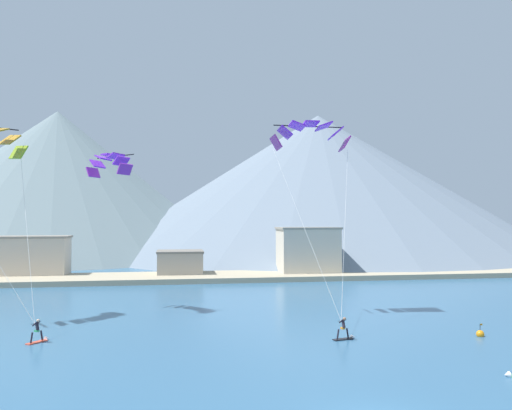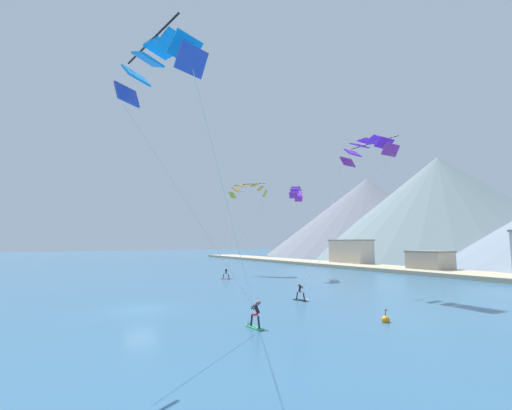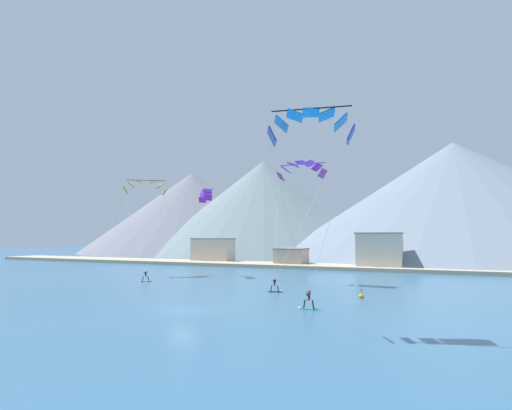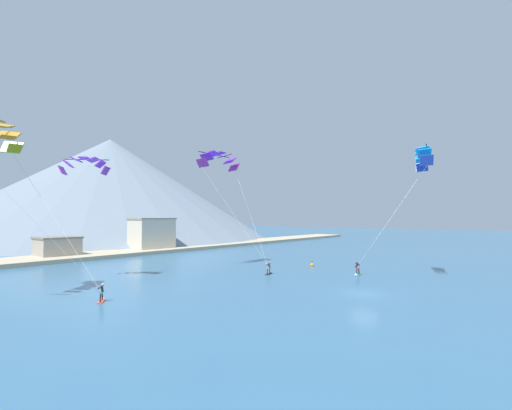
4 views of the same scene
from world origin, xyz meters
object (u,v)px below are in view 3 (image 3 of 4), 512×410
Objects in this scene: parafoil_kite_near_trail at (311,124)px; parafoil_kite_near_lead at (301,169)px; kitesurfer_near_trail at (307,303)px; kitesurfer_near_lead at (277,288)px; kitesurfer_mid_center at (147,278)px; race_marker_buoy at (361,297)px; parafoil_kite_mid_center at (146,185)px; parafoil_kite_distant_high_outer at (206,194)px.

parafoil_kite_near_lead is at bearing 108.49° from parafoil_kite_near_trail.
kitesurfer_near_trail is at bearing -71.93° from parafoil_kite_near_lead.
kitesurfer_near_lead is 1.06× the size of kitesurfer_mid_center.
kitesurfer_near_lead reaches higher than race_marker_buoy.
kitesurfer_mid_center is 17.71m from parafoil_kite_mid_center.
race_marker_buoy is (37.21, -10.70, -14.93)m from parafoil_kite_mid_center.
kitesurfer_near_trail is 0.12× the size of parafoil_kite_mid_center.
race_marker_buoy is (30.55, -3.26, -0.30)m from kitesurfer_mid_center.
parafoil_kite_near_lead reaches higher than kitesurfer_near_trail.
race_marker_buoy is (3.48, 8.51, -0.41)m from kitesurfer_near_trail.
parafoil_kite_near_trail is 40.05m from parafoil_kite_distant_high_outer.
parafoil_kite_distant_high_outer is at bearing 19.32° from parafoil_kite_mid_center.
kitesurfer_near_lead is at bearing -20.15° from parafoil_kite_mid_center.
kitesurfer_near_lead is 0.11× the size of parafoil_kite_near_lead.
parafoil_kite_distant_high_outer reaches higher than race_marker_buoy.
parafoil_kite_distant_high_outer is (-23.98, 22.63, 13.00)m from kitesurfer_near_trail.
parafoil_kite_mid_center is at bearing 159.85° from kitesurfer_near_lead.
parafoil_kite_near_lead is at bearing 108.07° from kitesurfer_near_trail.
parafoil_kite_near_lead is 21.21m from race_marker_buoy.
kitesurfer_near_trail is 25.09m from parafoil_kite_near_lead.
kitesurfer_mid_center reaches higher than kitesurfer_near_lead.
kitesurfer_near_lead is 9.80m from race_marker_buoy.
parafoil_kite_near_trail is 0.96× the size of parafoil_kite_mid_center.
parafoil_kite_near_trail is (8.90, -16.46, 14.21)m from kitesurfer_near_lead.
parafoil_kite_near_lead is 18.44m from parafoil_kite_distant_high_outer.
parafoil_kite_distant_high_outer is at bearing 136.65° from kitesurfer_near_trail.
kitesurfer_mid_center is 30.73m from race_marker_buoy.
parafoil_kite_mid_center reaches higher than kitesurfer_near_trail.
kitesurfer_mid_center is 27.04m from parafoil_kite_near_lead.
parafoil_kite_near_trail is at bearing -48.41° from parafoil_kite_distant_high_outer.
parafoil_kite_near_lead is at bearing -12.22° from parafoil_kite_distant_high_outer.
kitesurfer_mid_center reaches higher than race_marker_buoy.
kitesurfer_near_lead is 11.11m from kitesurfer_near_trail.
parafoil_kite_near_trail is 2.91× the size of parafoil_kite_distant_high_outer.
parafoil_kite_near_trail reaches higher than race_marker_buoy.
parafoil_kite_near_trail is at bearing -32.74° from kitesurfer_mid_center.
kitesurfer_near_lead is 0.12× the size of parafoil_kite_near_trail.
race_marker_buoy is (0.88, 15.82, -14.52)m from parafoil_kite_near_trail.
kitesurfer_mid_center is at bearing -105.92° from parafoil_kite_distant_high_outer.
parafoil_kite_distant_high_outer is (3.10, 10.86, 13.10)m from kitesurfer_mid_center.
kitesurfer_near_trail reaches higher than kitesurfer_mid_center.
race_marker_buoy is at bearing -3.71° from kitesurfer_near_lead.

